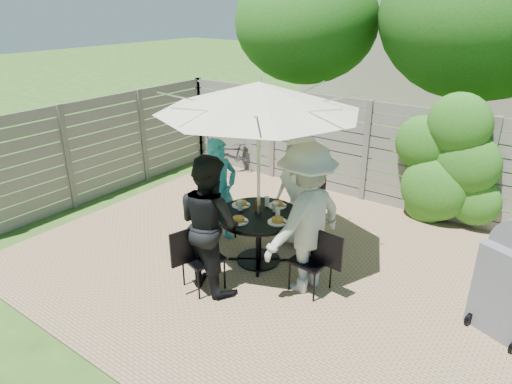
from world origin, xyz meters
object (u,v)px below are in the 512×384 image
Objects in this scene: person_back at (300,191)px; person_left at (220,192)px; coffee_cup at (275,207)px; chair_right at (311,273)px; glass_left at (240,205)px; plate_back at (277,205)px; plate_left at (241,204)px; glass_back at (267,201)px; umbrella at (259,97)px; glass_right at (278,213)px; syrup_jug at (258,206)px; plate_right at (278,221)px; patio_table at (259,229)px; chair_front at (203,270)px; person_right at (305,219)px; plate_front at (238,220)px; chair_back at (305,223)px; bicycle at (231,154)px; chair_left at (215,220)px; person_front at (209,223)px.

person_back is 1.17m from person_left.
person_left is at bearing -177.57° from coffee_cup.
chair_right is 1.35m from glass_left.
plate_left is (-0.42, -0.29, 0.00)m from plate_back.
glass_left is (-0.22, -0.33, 0.00)m from glass_back.
umbrella is 21.65× the size of glass_left.
syrup_jug is at bearing 178.87° from glass_right.
plate_right is 0.15m from glass_right.
chair_front reaches higher than patio_table.
glass_back is at bearing 34.62° from plate_left.
person_back reaches higher than coffee_cup.
syrup_jug is (-0.05, 0.06, -1.50)m from umbrella.
person_back is 0.91m from plate_left.
chair_right is 0.79m from plate_right.
plate_left is at bearing -165.32° from coffee_cup.
person_right is (0.82, -0.16, -1.37)m from umbrella.
plate_front is (0.75, -0.51, -0.04)m from person_left.
chair_back is 0.54× the size of person_back.
chair_back is 6.54× the size of glass_back.
bicycle is at bearing 135.23° from patio_table.
person_left is 10.13× the size of syrup_jug.
person_right is at bearing -10.88° from patio_table.
bicycle reaches higher than chair_right.
person_back reaches higher than chair_left.
person_front reaches higher than plate_right.
umbrella is (-0.00, -0.00, 1.81)m from patio_table.
chair_left is 0.61× the size of person_left.
patio_table is 5.13× the size of plate_left.
patio_table is 0.44m from plate_back.
person_right is at bearing 4.05° from chair_left.
plate_back is at bearing 114.66° from coffee_cup.
glass_right reaches higher than patio_table.
bicycle reaches higher than glass_back.
glass_back is (-0.12, -0.08, 0.05)m from plate_back.
syrup_jug is at bearing 7.17° from chair_left.
chair_left is at bearing 89.50° from person_left.
bicycle is (-2.69, 1.54, 0.17)m from chair_back.
patio_table is at bearing 11.12° from glass_left.
person_left reaches higher than plate_front.
umbrella is 3.39× the size of chair_right.
patio_table is at bearing 4.02° from chair_left.
patio_table is 0.99m from chair_left.
coffee_cup is 3.52m from bicycle.
chair_back is at bearing 5.24° from chair_front.
person_back is 1.40m from chair_right.
person_right is at bearing -5.38° from glass_left.
chair_front is 1.23m from glass_right.
person_front reaches higher than patio_table.
chair_left is at bearing 50.27° from chair_front.
glass_right is 0.08× the size of bicycle.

